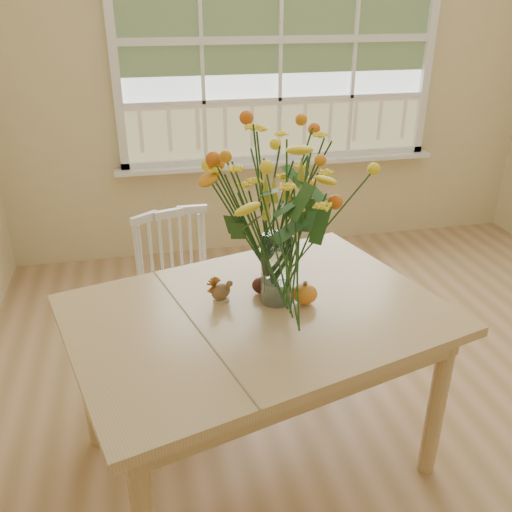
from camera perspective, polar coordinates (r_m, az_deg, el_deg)
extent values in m
cube|color=#A37D4F|center=(2.67, 14.95, -18.44)|extent=(4.00, 4.50, 0.01)
cube|color=beige|center=(4.07, 2.43, 19.03)|extent=(4.00, 0.02, 2.70)
cube|color=silver|center=(4.04, 2.54, 21.83)|extent=(2.20, 0.00, 1.60)
cube|color=white|center=(4.13, 2.51, 9.79)|extent=(2.42, 0.12, 0.03)
cube|color=tan|center=(2.08, 0.12, -6.21)|extent=(1.59, 1.31, 0.04)
cube|color=tan|center=(2.12, 0.12, -7.82)|extent=(1.44, 1.16, 0.10)
cylinder|color=tan|center=(2.46, -17.24, -12.29)|extent=(0.07, 0.07, 0.70)
cylinder|color=tan|center=(2.35, 18.50, -14.58)|extent=(0.07, 0.07, 0.70)
cylinder|color=tan|center=(2.83, 7.09, -5.74)|extent=(0.07, 0.07, 0.70)
cube|color=white|center=(2.78, -7.45, -5.14)|extent=(0.48, 0.47, 0.05)
cube|color=white|center=(2.81, -8.87, 0.18)|extent=(0.39, 0.15, 0.45)
cylinder|color=white|center=(2.75, -9.03, -11.01)|extent=(0.03, 0.03, 0.38)
cylinder|color=white|center=(2.97, -11.00, -8.07)|extent=(0.03, 0.03, 0.38)
cylinder|color=white|center=(2.84, -3.24, -9.36)|extent=(0.03, 0.03, 0.38)
cylinder|color=white|center=(3.05, -5.60, -6.65)|extent=(0.03, 0.03, 0.38)
cylinder|color=white|center=(2.07, 2.18, -1.40)|extent=(0.12, 0.12, 0.28)
ellipsoid|color=orange|center=(2.10, 5.16, -4.08)|extent=(0.10, 0.10, 0.08)
cylinder|color=#CCB78C|center=(2.13, -3.70, -4.57)|extent=(0.06, 0.06, 0.01)
ellipsoid|color=brown|center=(2.12, -3.73, -3.74)|extent=(0.10, 0.09, 0.07)
ellipsoid|color=#38160F|center=(2.17, 0.52, -3.17)|extent=(0.07, 0.07, 0.07)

